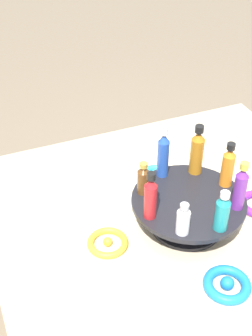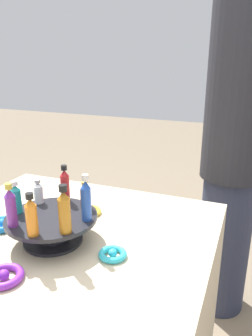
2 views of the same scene
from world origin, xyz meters
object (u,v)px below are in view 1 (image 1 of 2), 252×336
object	(u,v)px
display_stand	(188,209)
bottle_brown	(143,179)
bottle_clear	(183,220)
ribbon_bow_teal	(155,174)
bottle_blue	(163,154)
ribbon_bow_blue	(227,284)
bottle_teal	(222,212)
bottle_amber	(197,151)
bottle_orange	(228,166)
bottle_purple	(240,187)
ribbon_bow_gold	(108,243)
bottle_red	(150,197)

from	to	relation	value
display_stand	bottle_brown	world-z (taller)	bottle_brown
bottle_clear	ribbon_bow_teal	bearing A→B (deg)	75.46
bottle_blue	ribbon_bow_blue	world-z (taller)	bottle_blue
bottle_teal	bottle_amber	size ratio (longest dim) A/B	0.74
bottle_brown	bottle_clear	xyz separation A→B (m)	(0.03, -0.16, -0.00)
bottle_clear	bottle_orange	xyz separation A→B (m)	(0.19, 0.11, 0.02)
bottle_purple	bottle_orange	distance (m)	0.09
bottle_brown	ribbon_bow_blue	bearing A→B (deg)	-73.51
display_stand	ribbon_bow_gold	distance (m)	0.22
bottle_purple	ribbon_bow_teal	size ratio (longest dim) A/B	1.58
display_stand	bottle_teal	size ratio (longest dim) A/B	2.69
bottle_brown	bottle_blue	bearing A→B (deg)	31.48
bottle_teal	bottle_purple	size ratio (longest dim) A/B	0.80
bottle_orange	ribbon_bow_teal	size ratio (longest dim) A/B	1.49
bottle_blue	ribbon_bow_blue	bearing A→B (deg)	-88.75
bottle_red	bottle_orange	world-z (taller)	bottle_red
ribbon_bow_gold	ribbon_bow_blue	size ratio (longest dim) A/B	0.94
bottle_brown	bottle_purple	world-z (taller)	bottle_purple
bottle_brown	bottle_amber	distance (m)	0.17
bottle_brown	bottle_orange	xyz separation A→B (m)	(0.21, -0.05, 0.02)
bottle_blue	bottle_red	bearing A→B (deg)	-126.02
bottle_blue	bottle_amber	xyz separation A→B (m)	(0.09, -0.02, -0.00)
bottle_amber	ribbon_bow_gold	xyz separation A→B (m)	(-0.28, -0.08, -0.15)
bottle_purple	bottle_orange	bearing A→B (deg)	76.48
bottle_brown	bottle_teal	size ratio (longest dim) A/B	0.85
display_stand	bottle_clear	world-z (taller)	bottle_clear
bottle_clear	bottle_teal	size ratio (longest dim) A/B	0.78
bottle_orange	ribbon_bow_blue	distance (m)	0.30
bottle_clear	ribbon_bow_blue	bearing A→B (deg)	-64.09
bottle_blue	bottle_purple	bearing A→B (deg)	-58.52
bottle_clear	bottle_orange	distance (m)	0.22
bottle_purple	bottle_amber	bearing A→B (deg)	98.98
bottle_purple	ribbon_bow_gold	distance (m)	0.35
bottle_brown	ribbon_bow_teal	distance (m)	0.22
display_stand	bottle_amber	xyz separation A→B (m)	(0.07, 0.10, 0.10)
bottle_purple	bottle_teal	bearing A→B (deg)	-148.52
bottle_clear	ribbon_bow_teal	xyz separation A→B (m)	(0.08, 0.31, -0.12)
bottle_brown	display_stand	bearing A→B (deg)	-36.02
bottle_brown	ribbon_bow_gold	size ratio (longest dim) A/B	0.89
display_stand	ribbon_bow_blue	distance (m)	0.22
bottle_blue	ribbon_bow_teal	size ratio (longest dim) A/B	1.74
display_stand	bottle_purple	world-z (taller)	bottle_purple
display_stand	ribbon_bow_gold	size ratio (longest dim) A/B	2.82
bottle_red	bottle_amber	bearing A→B (deg)	31.48
bottle_blue	bottle_purple	size ratio (longest dim) A/B	1.10
ribbon_bow_teal	ribbon_bow_blue	bearing A→B (deg)	-92.97
bottle_red	bottle_amber	world-z (taller)	bottle_amber
bottle_blue	bottle_orange	bearing A→B (deg)	-36.02
bottle_orange	bottle_purple	bearing A→B (deg)	-103.52
bottle_blue	bottle_clear	xyz separation A→B (m)	(-0.05, -0.21, -0.03)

